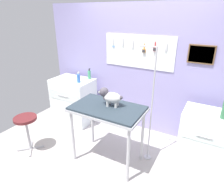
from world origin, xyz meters
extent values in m
cube|color=#AFA8A3|center=(0.00, 0.00, -0.02)|extent=(4.40, 4.00, 0.04)
cube|color=#958CC4|center=(0.00, 1.28, 1.15)|extent=(4.00, 0.06, 2.30)
cube|color=white|center=(-0.08, 1.24, 1.50)|extent=(1.29, 0.02, 0.57)
cylinder|color=gray|center=(-0.57, 1.23, 1.69)|extent=(0.01, 0.02, 0.01)
cube|color=silver|center=(-0.58, 1.22, 1.62)|extent=(0.01, 0.00, 0.11)
cube|color=silver|center=(-0.56, 1.22, 1.62)|extent=(0.01, 0.00, 0.11)
torus|color=#3074C1|center=(-0.58, 1.22, 1.55)|extent=(0.03, 0.01, 0.03)
torus|color=#3074C1|center=(-0.56, 1.22, 1.55)|extent=(0.03, 0.01, 0.03)
cylinder|color=gray|center=(-0.38, 1.23, 1.72)|extent=(0.01, 0.02, 0.01)
cube|color=silver|center=(-0.38, 1.22, 1.64)|extent=(0.03, 0.01, 0.13)
cylinder|color=gray|center=(-0.18, 1.23, 1.69)|extent=(0.01, 0.02, 0.01)
cube|color=silver|center=(-0.18, 1.22, 1.62)|extent=(0.03, 0.01, 0.13)
cylinder|color=gray|center=(0.03, 1.23, 1.65)|extent=(0.01, 0.02, 0.01)
cylinder|color=orange|center=(0.03, 1.22, 1.60)|extent=(0.02, 0.02, 0.09)
cube|color=orange|center=(0.03, 1.22, 1.53)|extent=(0.06, 0.02, 0.06)
cube|color=#333338|center=(0.03, 1.21, 1.53)|extent=(0.05, 0.01, 0.05)
cylinder|color=gray|center=(0.22, 1.23, 1.69)|extent=(0.01, 0.02, 0.01)
cylinder|color=red|center=(0.22, 1.22, 1.64)|extent=(0.02, 0.02, 0.09)
cube|color=red|center=(0.22, 1.22, 1.57)|extent=(0.06, 0.02, 0.06)
cube|color=#333338|center=(0.22, 1.21, 1.57)|extent=(0.05, 0.01, 0.05)
cylinder|color=gray|center=(0.40, 1.23, 1.68)|extent=(0.01, 0.02, 0.01)
cube|color=silver|center=(0.40, 1.22, 1.61)|extent=(0.03, 0.01, 0.13)
cube|color=brown|center=(0.93, 1.24, 1.55)|extent=(0.38, 0.02, 0.28)
cube|color=#AC7D49|center=(0.93, 1.23, 1.55)|extent=(0.35, 0.01, 0.25)
cylinder|color=#B7B7BC|center=(-0.51, -0.13, 0.42)|extent=(0.04, 0.04, 0.85)
cylinder|color=#B7B7BC|center=(0.40, -0.13, 0.42)|extent=(0.04, 0.04, 0.85)
cylinder|color=#B7B7BC|center=(-0.51, 0.37, 0.42)|extent=(0.04, 0.04, 0.85)
cylinder|color=#B7B7BC|center=(0.40, 0.37, 0.42)|extent=(0.04, 0.04, 0.85)
cube|color=#B7B7BC|center=(-0.05, 0.12, 0.87)|extent=(1.03, 0.63, 0.03)
cube|color=#2A3640|center=(-0.05, 0.12, 0.90)|extent=(1.00, 0.61, 0.03)
cylinder|color=#B7B7BC|center=(0.48, 0.45, 0.01)|extent=(0.11, 0.11, 0.01)
cylinder|color=#B7B7BC|center=(0.48, 0.45, 0.87)|extent=(0.02, 0.02, 1.74)
cylinder|color=#B7B7BC|center=(0.36, 0.45, 1.73)|extent=(0.24, 0.02, 0.02)
cylinder|color=silver|center=(-0.06, 0.14, 0.95)|extent=(0.04, 0.04, 0.09)
cylinder|color=silver|center=(-0.07, 0.21, 0.95)|extent=(0.04, 0.04, 0.09)
cylinder|color=silver|center=(0.06, 0.16, 0.95)|extent=(0.04, 0.04, 0.09)
cylinder|color=silver|center=(0.04, 0.23, 0.95)|extent=(0.04, 0.04, 0.09)
ellipsoid|color=silver|center=(-0.01, 0.18, 1.04)|extent=(0.28, 0.21, 0.15)
ellipsoid|color=#4F4954|center=(-0.10, 0.17, 1.03)|extent=(0.11, 0.13, 0.08)
sphere|color=#4F4954|center=(-0.13, 0.16, 1.11)|extent=(0.13, 0.13, 0.13)
ellipsoid|color=silver|center=(-0.19, 0.15, 1.09)|extent=(0.07, 0.06, 0.04)
sphere|color=black|center=(-0.21, 0.15, 1.09)|extent=(0.02, 0.02, 0.02)
ellipsoid|color=#4F4954|center=(-0.11, 0.11, 1.12)|extent=(0.04, 0.03, 0.07)
ellipsoid|color=#4F4954|center=(-0.13, 0.22, 1.12)|extent=(0.04, 0.03, 0.07)
sphere|color=#4F4954|center=(0.11, 0.21, 1.06)|extent=(0.06, 0.06, 0.06)
cube|color=white|center=(-1.29, 0.85, 0.45)|extent=(0.80, 0.56, 0.91)
cube|color=silver|center=(-1.29, 0.56, 0.65)|extent=(0.70, 0.01, 0.18)
cylinder|color=#99999E|center=(-1.29, 0.56, 0.65)|extent=(0.24, 0.02, 0.02)
cube|color=white|center=(1.22, 0.77, 0.42)|extent=(0.68, 0.52, 0.84)
cube|color=silver|center=(1.22, 0.51, 0.61)|extent=(0.60, 0.01, 0.17)
cylinder|color=#99999E|center=(1.22, 0.50, 0.61)|extent=(0.20, 0.02, 0.02)
cylinder|color=#9E9EA3|center=(-1.31, -0.31, 0.28)|extent=(0.04, 0.04, 0.57)
cube|color=#9E9EA3|center=(-1.23, -0.24, 0.01)|extent=(0.17, 0.17, 0.02)
cube|color=#9E9EA3|center=(-1.38, -0.24, 0.01)|extent=(0.17, 0.17, 0.02)
cube|color=#9E9EA3|center=(-1.38, -0.39, 0.01)|extent=(0.17, 0.17, 0.02)
cube|color=#9E9EA3|center=(-1.23, -0.39, 0.01)|extent=(0.17, 0.17, 0.02)
cylinder|color=maroon|center=(-1.31, -0.31, 0.59)|extent=(0.35, 0.35, 0.04)
cylinder|color=#41976A|center=(-1.01, 1.05, 0.99)|extent=(0.06, 0.06, 0.17)
cylinder|color=black|center=(-1.01, 1.05, 1.09)|extent=(0.03, 0.03, 0.03)
cube|color=black|center=(-1.00, 1.05, 1.11)|extent=(0.03, 0.01, 0.01)
cylinder|color=#386AC5|center=(-1.07, 0.77, 0.99)|extent=(0.06, 0.06, 0.17)
cylinder|color=silver|center=(-1.07, 0.77, 1.09)|extent=(0.03, 0.03, 0.03)
cube|color=silver|center=(-1.05, 0.77, 1.11)|extent=(0.04, 0.01, 0.01)
camera|label=1|loc=(1.21, -2.01, 2.14)|focal=31.64mm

